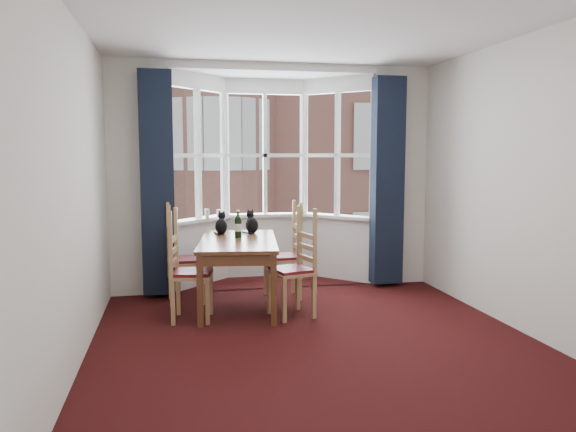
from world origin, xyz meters
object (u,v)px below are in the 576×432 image
object	(u,v)px
chair_right_near	(299,271)
wine_bottle	(238,226)
chair_left_near	(183,275)
candle_extra	(223,214)
dining_table	(238,247)
chair_right_far	(290,258)
candle_short	(219,214)
cat_right	(252,224)
candle_tall	(207,214)
cat_left	(221,225)
chair_left_far	(177,262)

from	to	relation	value
chair_right_near	wine_bottle	size ratio (longest dim) A/B	2.95
chair_left_near	candle_extra	xyz separation A→B (m)	(0.56, 1.59, 0.45)
dining_table	chair_right_far	world-z (taller)	chair_right_far
chair_right_far	wine_bottle	size ratio (longest dim) A/B	2.95
chair_right_near	chair_right_far	xyz separation A→B (m)	(0.06, 0.74, 0.00)
dining_table	candle_short	world-z (taller)	candle_short
wine_bottle	candle_short	distance (m)	1.06
candle_extra	cat_right	bearing A→B (deg)	-70.01
chair_right_far	candle_tall	bearing A→B (deg)	136.86
chair_right_far	cat_left	distance (m)	0.90
chair_right_near	candle_short	bearing A→B (deg)	113.37
chair_left_far	chair_right_far	distance (m)	1.30
dining_table	candle_short	xyz separation A→B (m)	(-0.11, 1.19, 0.25)
dining_table	wine_bottle	distance (m)	0.26
chair_left_near	chair_left_far	world-z (taller)	same
chair_left_near	dining_table	bearing A→B (deg)	31.83
candle_short	chair_left_near	bearing A→B (deg)	-107.53
candle_short	chair_right_far	bearing A→B (deg)	-49.47
candle_short	candle_extra	bearing A→B (deg)	18.27
chair_left_near	candle_tall	distance (m)	1.64
cat_left	candle_tall	world-z (taller)	cat_left
cat_right	candle_short	distance (m)	0.80
cat_left	chair_left_far	bearing A→B (deg)	-164.01
chair_left_far	candle_extra	size ratio (longest dim) A/B	9.67
chair_right_near	chair_right_far	size ratio (longest dim) A/B	1.00
chair_left_far	candle_tall	world-z (taller)	candle_tall
candle_tall	candle_extra	bearing A→B (deg)	12.99
chair_right_near	candle_tall	world-z (taller)	candle_tall
chair_left_far	candle_short	world-z (taller)	candle_short
chair_left_near	candle_extra	distance (m)	1.74
candle_extra	chair_left_near	bearing A→B (deg)	-109.30
wine_bottle	candle_short	size ratio (longest dim) A/B	2.94
cat_right	candle_short	bearing A→B (deg)	114.60
chair_left_far	chair_right_near	bearing A→B (deg)	-31.59
chair_right_far	cat_right	bearing A→B (deg)	158.74
chair_left_far	chair_right_near	xyz separation A→B (m)	(1.25, -0.77, 0.00)
chair_right_near	dining_table	bearing A→B (deg)	143.26
chair_right_far	cat_right	size ratio (longest dim) A/B	3.18
dining_table	candle_extra	distance (m)	1.23
chair_left_far	candle_tall	bearing A→B (deg)	64.92
candle_tall	wine_bottle	bearing A→B (deg)	-74.33
dining_table	candle_tall	xyz separation A→B (m)	(-0.27, 1.16, 0.26)
wine_bottle	chair_left_near	bearing A→B (deg)	-140.67
wine_bottle	candle_tall	distance (m)	1.06
cat_left	candle_extra	distance (m)	0.74
dining_table	chair_right_near	world-z (taller)	chair_right_near
cat_left	candle_tall	distance (m)	0.70
cat_left	cat_right	bearing A→B (deg)	-1.34
chair_left_far	chair_right_near	size ratio (longest dim) A/B	1.00
chair_left_near	candle_tall	world-z (taller)	candle_tall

